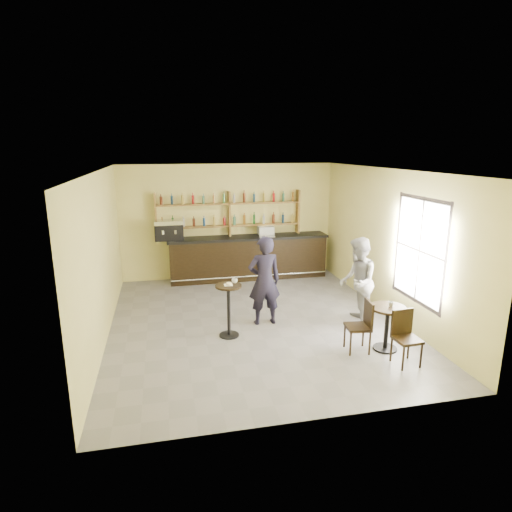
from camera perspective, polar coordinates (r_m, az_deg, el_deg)
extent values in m
plane|color=slate|center=(9.28, -0.15, -8.77)|extent=(7.00, 7.00, 0.00)
plane|color=white|center=(8.55, -0.17, 11.37)|extent=(7.00, 7.00, 0.00)
plane|color=#E1D980|center=(12.16, -3.66, 4.63)|extent=(7.00, 0.00, 7.00)
plane|color=#E1D980|center=(5.56, 7.55, -7.35)|extent=(7.00, 0.00, 7.00)
plane|color=#E1D980|center=(8.68, -19.91, -0.16)|extent=(0.00, 7.00, 7.00)
plane|color=#E1D980|center=(9.85, 17.18, 1.71)|extent=(0.00, 7.00, 7.00)
plane|color=white|center=(8.82, 20.96, 0.65)|extent=(0.00, 2.00, 2.00)
cube|color=white|center=(8.28, -3.71, -3.87)|extent=(0.17, 0.17, 0.00)
torus|color=gold|center=(8.26, -3.63, -3.72)|extent=(0.15, 0.15, 0.04)
imported|color=white|center=(8.38, -2.87, -3.32)|extent=(0.12, 0.12, 0.09)
imported|color=black|center=(8.90, 1.12, -3.32)|extent=(0.70, 0.47, 1.89)
imported|color=white|center=(8.16, 17.56, -6.15)|extent=(0.12, 0.12, 0.09)
imported|color=gray|center=(9.12, 13.35, -3.37)|extent=(1.00, 1.11, 1.86)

